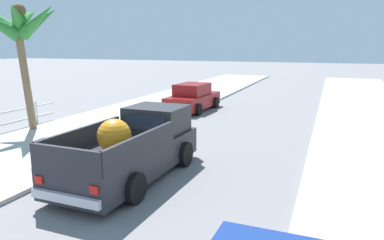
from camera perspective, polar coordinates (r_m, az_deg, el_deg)
name	(u,v)px	position (r m, az deg, el deg)	size (l,w,h in m)	color
sidewalk_left	(96,128)	(16.62, -14.90, -1.19)	(5.37, 60.00, 0.12)	#B2AFA8
curb_left	(121,130)	(15.92, -11.14, -1.62)	(0.16, 60.00, 0.10)	silver
curb_right	(352,153)	(13.58, 23.97, -4.76)	(0.16, 60.00, 0.10)	silver
pickup_truck	(134,148)	(10.35, -9.18, -4.47)	(2.32, 5.26, 1.86)	#28282D
car_right_near	(193,98)	(20.63, 0.12, 3.51)	(2.21, 4.34, 1.54)	maroon
palm_tree_right_fore	(19,25)	(16.54, -25.67, 13.36)	(3.89, 3.73, 5.41)	brown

